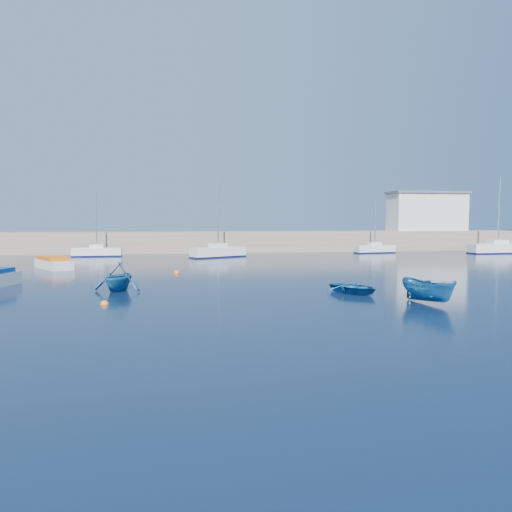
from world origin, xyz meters
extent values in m
plane|color=#0B1932|center=(0.00, 0.00, 0.00)|extent=(220.00, 220.00, 0.00)
cube|color=gray|center=(0.00, 46.00, 1.30)|extent=(96.00, 4.50, 2.60)
cube|color=silver|center=(30.00, 46.00, 5.10)|extent=(10.00, 4.00, 5.00)
cube|color=silver|center=(-12.50, 40.64, 0.48)|extent=(5.36, 1.55, 0.96)
cylinder|color=#B7BABC|center=(-12.50, 40.64, 4.04)|extent=(0.14, 0.14, 6.15)
cube|color=silver|center=(0.79, 37.29, 0.55)|extent=(6.39, 4.43, 1.10)
cylinder|color=#B7BABC|center=(0.79, 37.29, 4.71)|extent=(0.16, 0.16, 7.22)
cube|color=silver|center=(20.50, 40.98, 0.48)|extent=(5.22, 2.15, 0.95)
cylinder|color=#B7BABC|center=(20.50, 40.98, 3.86)|extent=(0.14, 0.14, 5.82)
cube|color=silver|center=(35.07, 37.84, 0.59)|extent=(7.17, 2.06, 1.19)
cylinder|color=#B7BABC|center=(35.07, 37.84, 5.30)|extent=(0.17, 0.17, 8.23)
cube|color=silver|center=(-14.05, 26.91, 0.37)|extent=(3.97, 5.10, 0.74)
cube|color=#CF5C0B|center=(-14.05, 26.91, 0.87)|extent=(3.27, 4.00, 0.27)
imported|color=#155791|center=(5.97, 9.34, 0.32)|extent=(3.40, 3.73, 0.63)
imported|color=#155791|center=(-7.23, 12.48, 0.83)|extent=(3.54, 3.83, 1.67)
imported|color=#155791|center=(8.44, 5.56, 0.63)|extent=(2.25, 3.48, 1.26)
sphere|color=orange|center=(-7.40, 7.79, 0.00)|extent=(0.42, 0.42, 0.42)
sphere|color=#B4200D|center=(10.34, 8.79, 0.00)|extent=(0.41, 0.41, 0.41)
sphere|color=orange|center=(-3.82, 21.54, 0.00)|extent=(0.48, 0.48, 0.48)
camera|label=1|loc=(-4.03, -17.24, 4.17)|focal=35.00mm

